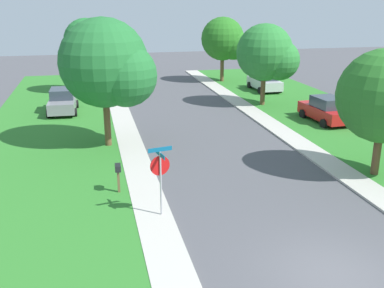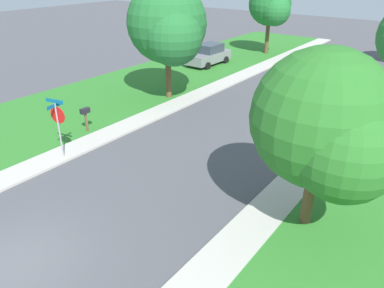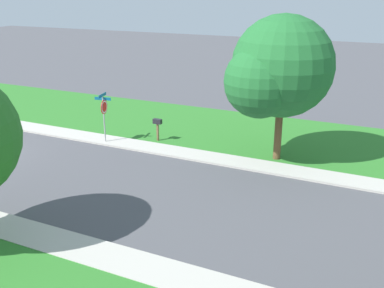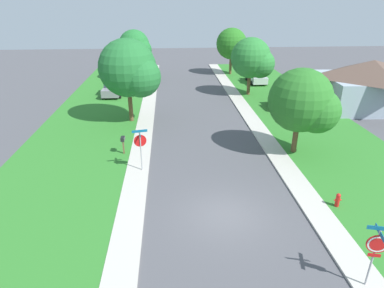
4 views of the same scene
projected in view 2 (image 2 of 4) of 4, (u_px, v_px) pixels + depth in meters
The scene contains 10 objects.
ground_plane at pixel (16, 264), 10.86m from camera, with size 120.00×120.00×0.00m, color #4C4C51.
sidewalk_east at pixel (320, 154), 16.99m from camera, with size 1.40×56.00×0.10m, color #B7B2A8.
sidewalk_west at pixel (163, 110), 22.03m from camera, with size 1.40×56.00×0.10m, color #B7B2A8.
lawn_west at pixel (108, 95), 24.55m from camera, with size 8.00×56.00×0.08m, color #2D7528.
stop_sign_far_corner at pixel (58, 119), 15.94m from camera, with size 0.91×0.91×2.77m.
car_grey_behind_trees at pixel (209, 55), 31.52m from camera, with size 2.12×4.34×1.76m.
tree_across_right at pixel (327, 127), 10.77m from camera, with size 4.52×4.21×5.88m.
tree_across_left at pixel (271, 6), 33.64m from camera, with size 4.10×3.81×6.41m.
tree_sidewalk_mid at pixel (169, 26), 21.95m from camera, with size 5.11×4.76×7.03m.
mailbox at pixel (85, 114), 18.87m from camera, with size 0.26×0.49×1.31m.
Camera 2 is at (9.01, -3.59, 7.89)m, focal length 35.12 mm.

